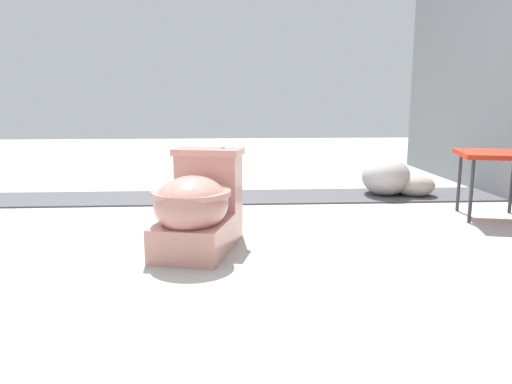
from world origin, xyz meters
TOP-DOWN VIEW (x-y plane):
  - ground_plane at (0.00, 0.00)m, footprint 14.00×14.00m
  - gravel_strip at (-1.13, 0.50)m, footprint 0.56×8.00m
  - toilet at (0.22, 0.01)m, footprint 0.70×0.52m
  - boulder_near at (-1.10, 1.66)m, footprint 0.43×0.43m
  - boulder_far at (-1.17, 1.45)m, footprint 0.59×0.52m

SIDE VIEW (x-z plane):
  - ground_plane at x=0.00m, z-range 0.00..0.00m
  - gravel_strip at x=-1.13m, z-range 0.00..0.01m
  - boulder_near at x=-1.10m, z-range 0.00..0.19m
  - boulder_far at x=-1.17m, z-range 0.00..0.31m
  - toilet at x=0.22m, z-range -0.04..0.48m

